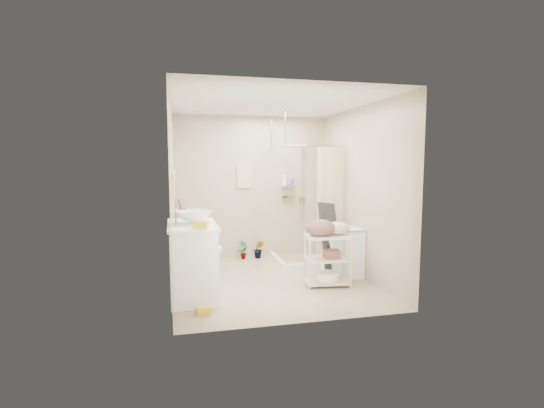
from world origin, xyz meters
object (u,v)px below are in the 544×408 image
(washing_machine, at_px, (343,252))
(toilet, at_px, (199,251))
(laundry_rack, at_px, (328,255))
(vanity, at_px, (193,260))

(washing_machine, bearing_deg, toilet, 168.32)
(washing_machine, bearing_deg, laundry_rack, -133.10)
(toilet, height_order, washing_machine, toilet)
(toilet, bearing_deg, washing_machine, -101.02)
(vanity, xyz_separation_m, toilet, (0.12, 0.96, -0.10))
(vanity, distance_m, toilet, 0.98)
(washing_machine, height_order, laundry_rack, laundry_rack)
(washing_machine, bearing_deg, vanity, -167.36)
(toilet, distance_m, washing_machine, 2.24)
(vanity, xyz_separation_m, laundry_rack, (1.89, 0.04, -0.05))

